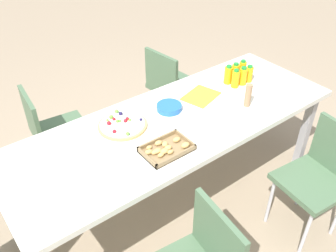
# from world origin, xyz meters

# --- Properties ---
(ground_plane) EXTENTS (12.00, 12.00, 0.00)m
(ground_plane) POSITION_xyz_m (0.00, 0.00, 0.00)
(ground_plane) COLOR gray
(party_table) EXTENTS (2.33, 0.83, 0.75)m
(party_table) POSITION_xyz_m (0.00, 0.00, 0.68)
(party_table) COLOR silver
(party_table) RESTS_ON ground_plane
(chair_near_right) EXTENTS (0.44, 0.44, 0.83)m
(chair_near_right) POSITION_xyz_m (0.60, -0.75, 0.50)
(chair_near_right) COLOR #4C6B4C
(chair_near_right) RESTS_ON ground_plane
(chair_far_left) EXTENTS (0.44, 0.44, 0.83)m
(chair_far_left) POSITION_xyz_m (-0.60, 0.77, 0.50)
(chair_far_left) COLOR #4C6B4C
(chair_far_left) RESTS_ON ground_plane
(chair_near_left) EXTENTS (0.45, 0.45, 0.83)m
(chair_near_left) POSITION_xyz_m (-0.53, -0.75, 0.50)
(chair_near_left) COLOR #4C6B4C
(chair_near_left) RESTS_ON ground_plane
(juice_bottle_0) EXTENTS (0.06, 0.06, 0.15)m
(juice_bottle_0) POSITION_xyz_m (-0.77, -0.14, 0.82)
(juice_bottle_0) COLOR #FAAF14
(juice_bottle_0) RESTS_ON party_table
(juice_bottle_1) EXTENTS (0.06, 0.06, 0.15)m
(juice_bottle_1) POSITION_xyz_m (-0.70, -0.15, 0.82)
(juice_bottle_1) COLOR #FAB014
(juice_bottle_1) RESTS_ON party_table
(juice_bottle_2) EXTENTS (0.06, 0.06, 0.15)m
(juice_bottle_2) POSITION_xyz_m (-0.63, -0.15, 0.82)
(juice_bottle_2) COLOR #F9AE14
(juice_bottle_2) RESTS_ON party_table
(juice_bottle_3) EXTENTS (0.06, 0.06, 0.13)m
(juice_bottle_3) POSITION_xyz_m (-0.78, -0.07, 0.81)
(juice_bottle_3) COLOR #F9AD14
(juice_bottle_3) RESTS_ON party_table
(juice_bottle_4) EXTENTS (0.06, 0.06, 0.14)m
(juice_bottle_4) POSITION_xyz_m (-0.70, -0.07, 0.81)
(juice_bottle_4) COLOR #FBAB14
(juice_bottle_4) RESTS_ON party_table
(juice_bottle_5) EXTENTS (0.06, 0.06, 0.15)m
(juice_bottle_5) POSITION_xyz_m (-0.63, -0.08, 0.82)
(juice_bottle_5) COLOR #F8AA14
(juice_bottle_5) RESTS_ON party_table
(fruit_pizza) EXTENTS (0.32, 0.32, 0.05)m
(fruit_pizza) POSITION_xyz_m (0.32, -0.16, 0.76)
(fruit_pizza) COLOR tan
(fruit_pizza) RESTS_ON party_table
(snack_tray) EXTENTS (0.29, 0.20, 0.04)m
(snack_tray) POSITION_xyz_m (0.24, 0.21, 0.76)
(snack_tray) COLOR olive
(snack_tray) RESTS_ON party_table
(plate_stack) EXTENTS (0.17, 0.17, 0.04)m
(plate_stack) POSITION_xyz_m (-0.04, -0.13, 0.77)
(plate_stack) COLOR blue
(plate_stack) RESTS_ON party_table
(napkin_stack) EXTENTS (0.15, 0.15, 0.01)m
(napkin_stack) POSITION_xyz_m (0.79, 0.03, 0.75)
(napkin_stack) COLOR white
(napkin_stack) RESTS_ON party_table
(cardboard_tube) EXTENTS (0.04, 0.04, 0.17)m
(cardboard_tube) POSITION_xyz_m (-0.51, 0.16, 0.83)
(cardboard_tube) COLOR #9E7A56
(cardboard_tube) RESTS_ON party_table
(paper_folder) EXTENTS (0.31, 0.27, 0.01)m
(paper_folder) POSITION_xyz_m (-0.33, -0.13, 0.75)
(paper_folder) COLOR yellow
(paper_folder) RESTS_ON party_table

